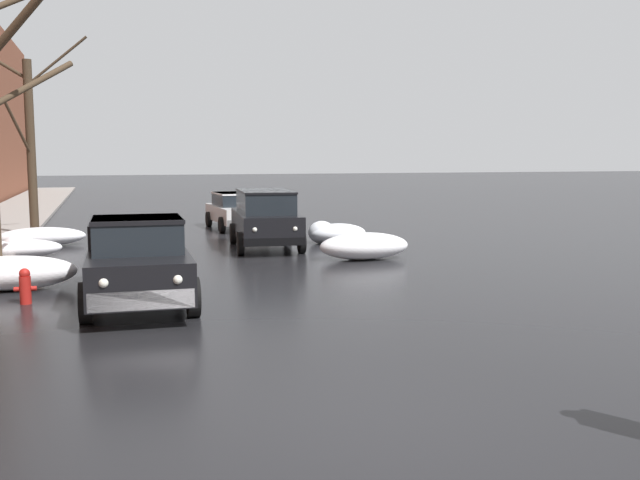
# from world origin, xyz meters

# --- Properties ---
(ground_plane) EXTENTS (200.00, 200.00, 0.00)m
(ground_plane) POSITION_xyz_m (0.00, 0.00, 0.00)
(ground_plane) COLOR black
(snow_bank_near_corner_left) EXTENTS (2.70, 1.14, 0.60)m
(snow_bank_near_corner_left) POSITION_xyz_m (-4.61, 17.54, 0.30)
(snow_bank_near_corner_left) COLOR white
(snow_bank_near_corner_left) RESTS_ON ground
(snow_bank_along_left_kerb) EXTENTS (1.94, 1.31, 0.74)m
(snow_bank_along_left_kerb) POSITION_xyz_m (4.58, 15.50, 0.34)
(snow_bank_along_left_kerb) COLOR white
(snow_bank_along_left_kerb) RESTS_ON ground
(snow_bank_mid_block_left) EXTENTS (2.17, 0.95, 0.69)m
(snow_bank_mid_block_left) POSITION_xyz_m (-4.97, 14.97, 0.28)
(snow_bank_mid_block_left) COLOR white
(snow_bank_mid_block_left) RESTS_ON ground
(snow_bank_near_corner_right) EXTENTS (2.58, 1.27, 0.75)m
(snow_bank_near_corner_right) POSITION_xyz_m (4.24, 11.80, 0.37)
(snow_bank_near_corner_right) COLOR white
(snow_bank_near_corner_right) RESTS_ON ground
(snow_bank_along_right_kerb) EXTENTS (2.75, 1.17, 0.74)m
(snow_bank_along_right_kerb) POSITION_xyz_m (-4.67, 9.77, 0.36)
(snow_bank_along_right_kerb) COLOR white
(snow_bank_along_right_kerb) RESTS_ON ground
(bare_tree_mid_block) EXTENTS (3.59, 2.43, 6.97)m
(bare_tree_mid_block) POSITION_xyz_m (-5.05, 19.85, 3.33)
(bare_tree_mid_block) COLOR #382B1E
(bare_tree_mid_block) RESTS_ON ground
(pickup_truck_black_approaching_near_lane) EXTENTS (2.14, 4.97, 1.76)m
(pickup_truck_black_approaching_near_lane) POSITION_xyz_m (-2.07, 7.42, 0.88)
(pickup_truck_black_approaching_near_lane) COLOR black
(pickup_truck_black_approaching_near_lane) RESTS_ON ground
(suv_black_parked_kerbside_close) EXTENTS (2.28, 4.42, 1.82)m
(suv_black_parked_kerbside_close) POSITION_xyz_m (2.12, 14.87, 0.99)
(suv_black_parked_kerbside_close) COLOR black
(suv_black_parked_kerbside_close) RESTS_ON ground
(sedan_white_parked_kerbside_mid) EXTENTS (2.04, 4.21, 1.42)m
(sedan_white_parked_kerbside_mid) POSITION_xyz_m (2.30, 21.12, 0.75)
(sedan_white_parked_kerbside_mid) COLOR silver
(sedan_white_parked_kerbside_mid) RESTS_ON ground
(fire_hydrant) EXTENTS (0.42, 0.22, 0.71)m
(fire_hydrant) POSITION_xyz_m (-4.19, 8.11, 0.36)
(fire_hydrant) COLOR #B21E19
(fire_hydrant) RESTS_ON ground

